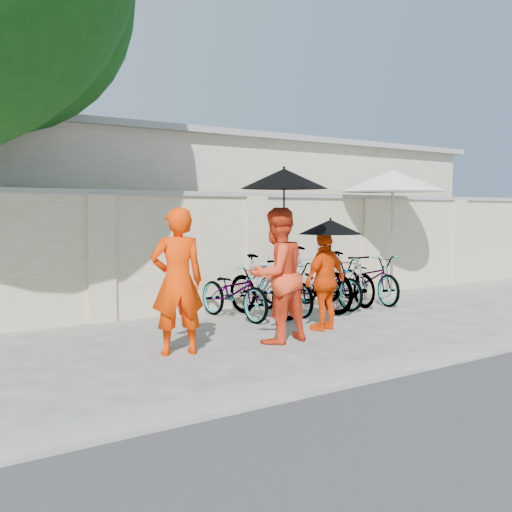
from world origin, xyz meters
TOP-DOWN VIEW (x-y plane):
  - ground at (0.00, 0.00)m, footprint 80.00×80.00m
  - kerb at (0.00, -1.70)m, footprint 40.00×0.16m
  - compound_wall at (1.00, 3.20)m, footprint 20.00×0.30m
  - building_behind at (2.00, 7.00)m, footprint 14.00×6.00m
  - monk_left at (-1.15, 0.36)m, footprint 0.75×0.60m
  - monk_center at (0.27, 0.21)m, footprint 0.93×0.76m
  - parasol_center at (0.32, 0.13)m, footprint 1.15×1.15m
  - monk_right at (1.39, 0.49)m, footprint 0.90×0.50m
  - parasol_right at (1.41, 0.41)m, footprint 0.93×0.93m
  - patio_umbrella at (5.04, 2.48)m, footprint 2.24×2.24m
  - bike_0 at (0.83, 2.05)m, footprint 0.70×1.73m
  - bike_1 at (1.35, 1.94)m, footprint 0.67×1.75m
  - bike_2 at (1.87, 2.02)m, footprint 0.82×1.79m
  - bike_3 at (2.39, 1.95)m, footprint 0.74×1.92m
  - bike_4 at (2.90, 2.08)m, footprint 0.65×1.75m
  - bike_5 at (3.42, 2.12)m, footprint 0.67×1.68m
  - bike_6 at (3.94, 2.06)m, footprint 0.85×1.83m

SIDE VIEW (x-z plane):
  - ground at x=0.00m, z-range 0.00..0.00m
  - kerb at x=0.00m, z-range 0.00..0.12m
  - bike_0 at x=0.83m, z-range 0.00..0.89m
  - bike_2 at x=1.87m, z-range 0.00..0.91m
  - bike_4 at x=2.90m, z-range 0.00..0.91m
  - bike_6 at x=3.94m, z-range 0.00..0.93m
  - bike_5 at x=3.42m, z-range 0.00..0.98m
  - bike_1 at x=1.35m, z-range 0.00..1.03m
  - bike_3 at x=2.39m, z-range 0.00..1.13m
  - monk_right at x=1.39m, z-range 0.00..1.45m
  - monk_left at x=-1.15m, z-range 0.00..1.79m
  - monk_center at x=0.27m, z-range 0.00..1.79m
  - compound_wall at x=1.00m, z-range 0.00..2.00m
  - parasol_right at x=1.41m, z-range 1.12..1.91m
  - building_behind at x=2.00m, z-range 0.00..3.20m
  - parasol_center at x=0.32m, z-range 1.52..2.80m
  - patio_umbrella at x=5.04m, z-range 1.04..3.61m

